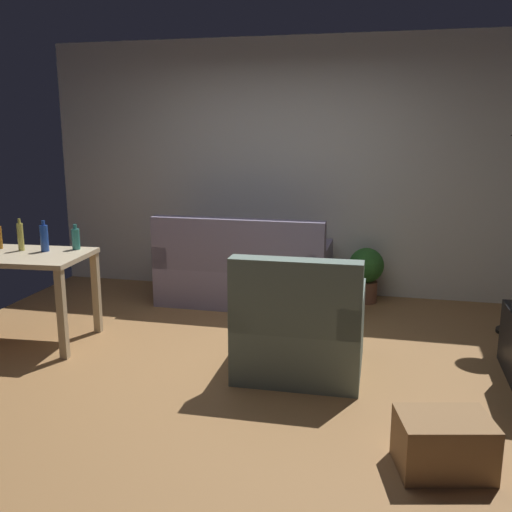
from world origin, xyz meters
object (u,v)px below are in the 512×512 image
Objects in this scene: desk at (15,266)px; bottle_tall at (76,239)px; couch at (244,274)px; bottle_squat at (20,236)px; storage_box at (444,444)px; bottle_blue at (44,238)px; potted_plant at (366,271)px; armchair at (300,331)px.

bottle_tall is at bearing 28.23° from desk.
couch is 6.30× the size of bottle_squat.
storage_box is 3.48m from bottle_blue.
bottle_blue is (0.21, 0.13, 0.22)m from desk.
potted_plant is 2.19× the size of bottle_blue.
desk reaches higher than storage_box.
bottle_blue is (-2.21, 0.23, 0.55)m from armchair.
potted_plant is 1.19× the size of storage_box.
desk is 2.18× the size of potted_plant.
desk is 5.73× the size of bottle_tall.
armchair is at bearing -6.13° from desk.
bottle_squat is at bearing 158.98° from storage_box.
bottle_blue is at bearing 44.59° from couch.
storage_box is (0.54, -2.98, -0.18)m from potted_plant.
bottle_squat reaches higher than desk.
bottle_squat reaches higher than bottle_blue.
potted_plant is 1.94m from armchair.
desk is 2.59× the size of storage_box.
couch is 6.59× the size of bottle_blue.
armchair is at bearing 131.06° from storage_box.
armchair reaches higher than desk.
bottle_blue is at bearing 4.44° from bottle_squat.
bottle_blue reaches higher than couch.
storage_box is at bearing 130.11° from armchair.
bottle_tall is (-1.16, -1.23, 0.55)m from couch.
bottle_blue reaches higher than storage_box.
armchair reaches higher than storage_box.
bottle_tall is at bearing 153.87° from storage_box.
bottle_tall is (0.43, 0.15, -0.03)m from bottle_squat.
potted_plant is at bearing 100.35° from storage_box.
couch is at bearing -63.35° from armchair.
storage_box is (0.94, -1.07, -0.17)m from armchair.
bottle_squat reaches higher than armchair.
bottle_blue reaches higher than armchair.
bottle_tall reaches higher than potted_plant.
couch reaches higher than storage_box.
couch is 7.91× the size of bottle_tall.
bottle_squat is at bearing 88.79° from desk.
couch is at bearing 40.82° from bottle_squat.
bottle_tall is at bearing -11.25° from armchair.
bottle_tall is at bearing -147.16° from potted_plant.
storage_box is at bearing -26.13° from bottle_tall.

